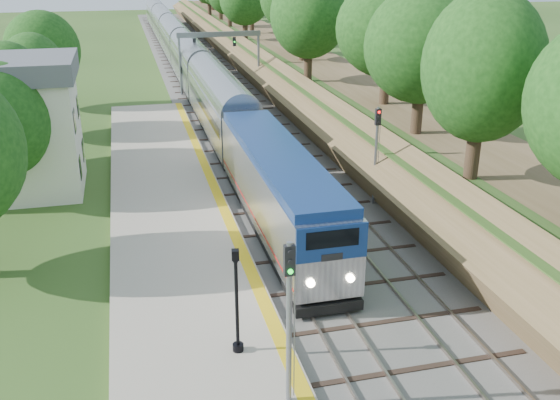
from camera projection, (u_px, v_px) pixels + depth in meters
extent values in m
cube|color=#4C4944|center=(209.00, 84.00, 68.44)|extent=(9.50, 170.00, 0.12)
cube|color=gray|center=(185.00, 84.00, 67.78)|extent=(0.08, 170.00, 0.16)
cube|color=gray|center=(198.00, 83.00, 68.10)|extent=(0.08, 170.00, 0.16)
cube|color=gray|center=(221.00, 82.00, 68.68)|extent=(0.08, 170.00, 0.16)
cube|color=gray|center=(234.00, 82.00, 69.00)|extent=(0.08, 170.00, 0.16)
cube|color=#A99A88|center=(186.00, 281.00, 27.11)|extent=(6.40, 68.00, 0.38)
cube|color=gold|center=(250.00, 270.00, 27.68)|extent=(0.55, 68.00, 0.01)
cube|color=brown|center=(293.00, 67.00, 70.05)|extent=(9.00, 170.00, 3.00)
cube|color=brown|center=(259.00, 71.00, 69.24)|extent=(4.47, 170.00, 4.54)
cylinder|color=#332316|center=(280.00, 42.00, 68.67)|extent=(0.60, 0.60, 2.62)
sphere|color=#153E10|center=(280.00, 8.00, 67.35)|extent=(5.70, 5.70, 5.70)
cylinder|color=#332316|center=(214.00, 7.00, 113.75)|extent=(0.60, 0.60, 2.62)
cube|color=silver|center=(7.00, 138.00, 36.56)|extent=(8.00, 6.00, 6.80)
cube|color=black|center=(80.00, 168.00, 36.43)|extent=(0.05, 1.10, 1.30)
cube|color=black|center=(83.00, 150.00, 39.68)|extent=(0.05, 1.10, 1.30)
cube|color=black|center=(74.00, 121.00, 35.40)|extent=(0.05, 1.10, 1.30)
cube|color=black|center=(78.00, 107.00, 38.64)|extent=(0.05, 1.10, 1.30)
cylinder|color=slate|center=(180.00, 65.00, 62.02)|extent=(0.24, 0.24, 6.20)
cylinder|color=slate|center=(259.00, 62.00, 63.82)|extent=(0.24, 0.24, 6.20)
cube|color=slate|center=(219.00, 34.00, 61.87)|extent=(8.40, 0.25, 0.50)
cube|color=black|center=(194.00, 43.00, 61.45)|extent=(0.30, 0.20, 0.90)
cube|color=black|center=(234.00, 42.00, 62.35)|extent=(0.30, 0.20, 0.90)
cylinder|color=#332316|center=(42.00, 193.00, 34.21)|extent=(0.60, 0.60, 2.45)
sphere|color=#153E10|center=(33.00, 134.00, 32.98)|extent=(5.32, 5.32, 5.32)
cylinder|color=#332316|center=(63.00, 122.00, 48.63)|extent=(0.60, 0.60, 2.45)
sphere|color=#153E10|center=(57.00, 79.00, 47.40)|extent=(5.32, 5.32, 5.32)
cube|color=black|center=(278.00, 222.00, 32.12)|extent=(2.61, 16.36, 0.57)
cube|color=#B7BAC1|center=(278.00, 188.00, 31.42)|extent=(2.84, 17.04, 3.22)
cube|color=navy|center=(278.00, 153.00, 30.75)|extent=(2.73, 16.36, 0.42)
cube|color=navy|center=(332.00, 243.00, 23.38)|extent=(2.81, 0.10, 1.42)
cube|color=black|center=(333.00, 239.00, 23.28)|extent=(2.08, 0.06, 0.71)
cube|color=#A71110|center=(278.00, 208.00, 31.83)|extent=(2.86, 16.70, 0.09)
cube|color=#B7BAC1|center=(221.00, 110.00, 48.31)|extent=(2.84, 18.94, 3.69)
cube|color=#B7BAC1|center=(192.00, 68.00, 65.92)|extent=(2.84, 18.94, 3.69)
cube|color=#B7BAC1|center=(175.00, 44.00, 83.53)|extent=(2.84, 18.94, 3.69)
cube|color=#B7BAC1|center=(164.00, 28.00, 101.14)|extent=(2.84, 18.94, 3.69)
cube|color=#B7BAC1|center=(157.00, 17.00, 118.75)|extent=(2.84, 18.94, 3.69)
cylinder|color=black|center=(238.00, 347.00, 22.04)|extent=(0.39, 0.39, 0.27)
cylinder|color=black|center=(237.00, 305.00, 21.40)|extent=(0.12, 0.12, 3.47)
cube|color=black|center=(235.00, 255.00, 20.69)|extent=(0.28, 0.28, 0.36)
cube|color=silver|center=(235.00, 255.00, 20.69)|extent=(0.20, 0.20, 0.27)
cylinder|color=slate|center=(289.00, 325.00, 18.62)|extent=(0.17, 0.17, 5.51)
cube|color=black|center=(289.00, 260.00, 17.81)|extent=(0.32, 0.21, 0.95)
cylinder|color=#0CE526|center=(291.00, 262.00, 17.70)|extent=(0.15, 0.06, 0.15)
cylinder|color=slate|center=(376.00, 156.00, 34.73)|extent=(0.16, 0.16, 5.60)
cube|color=black|center=(378.00, 117.00, 33.89)|extent=(0.31, 0.20, 0.90)
cylinder|color=#FF0C0C|center=(379.00, 117.00, 33.79)|extent=(0.14, 0.05, 0.14)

